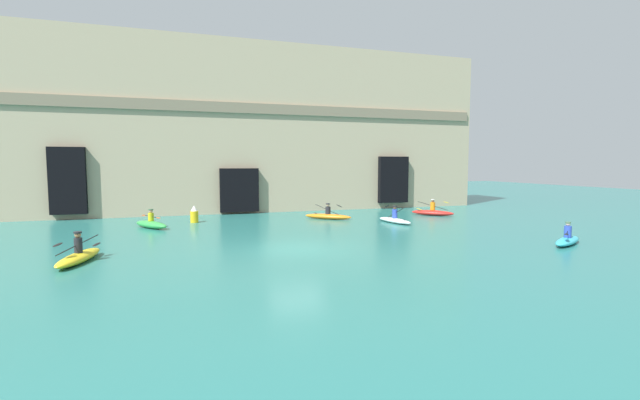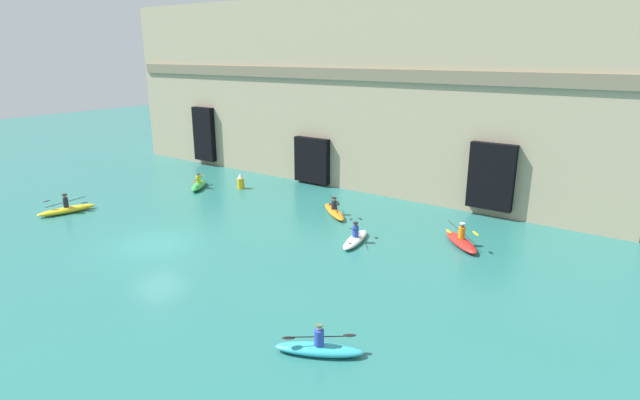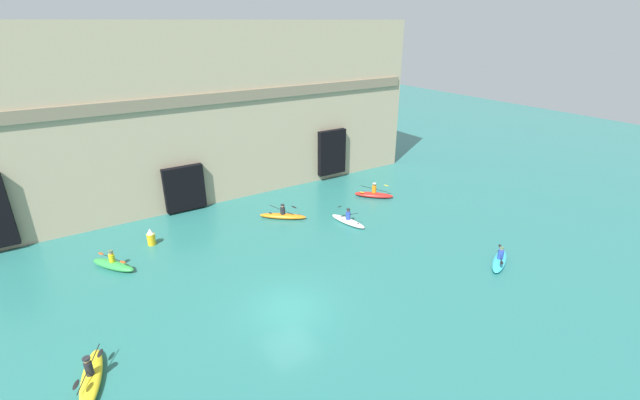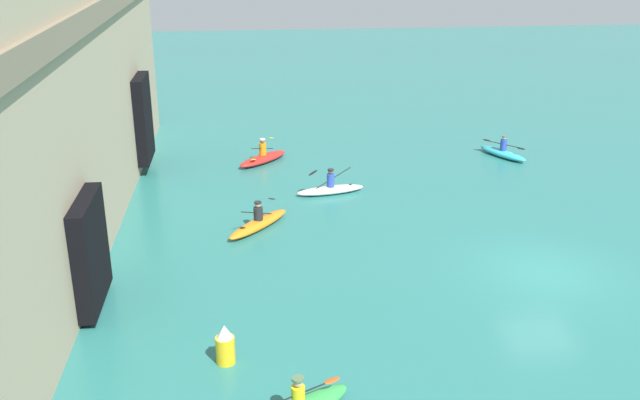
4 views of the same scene
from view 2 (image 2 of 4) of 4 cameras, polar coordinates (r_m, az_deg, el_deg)
name	(u,v)px [view 2 (image 2 of 4)]	position (r m, az deg, el deg)	size (l,w,h in m)	color
ground_plane	(155,245)	(27.09, -18.35, -4.86)	(120.00, 120.00, 0.00)	#28706B
cliff_bluff	(343,92)	(37.99, 2.63, 12.19)	(40.10, 5.60, 13.27)	tan
kayak_yellow	(67,209)	(34.30, -26.97, -0.95)	(1.51, 3.42, 1.22)	yellow
kayak_cyan	(319,348)	(16.98, -0.11, -16.58)	(2.90, 1.99, 1.10)	#33B2C6
kayak_white	(355,239)	(25.98, 4.06, -4.42)	(1.32, 3.07, 1.16)	white
kayak_orange	(334,211)	(30.28, 1.63, -1.26)	(3.03, 2.67, 1.10)	orange
kayak_red	(461,241)	(26.50, 15.82, -4.54)	(2.76, 2.75, 1.21)	red
kayak_green	(199,185)	(37.19, -13.70, 1.70)	(2.33, 2.91, 1.16)	green
marker_buoy	(241,181)	(36.46, -9.05, 2.11)	(0.51, 0.51, 1.13)	yellow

